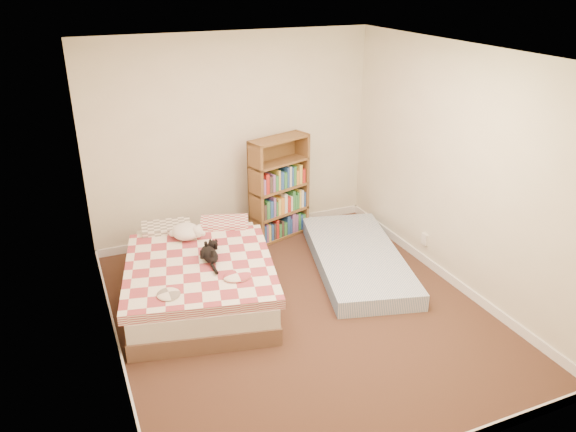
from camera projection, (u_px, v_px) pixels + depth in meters
name	position (u px, v px, depth m)	size (l,w,h in m)	color
room	(302.00, 201.00, 5.08)	(3.51, 4.01, 2.51)	#40281B
bed	(199.00, 275.00, 5.77)	(1.75, 2.20, 0.52)	brown
bookshelf	(279.00, 199.00, 7.00)	(0.86, 0.49, 1.30)	brown
floor_mattress	(357.00, 259.00, 6.41)	(0.92, 2.05, 0.18)	#6D8DB6
black_cat	(209.00, 253.00, 5.60)	(0.29, 0.58, 0.13)	black
white_dog	(187.00, 232.00, 6.01)	(0.34, 0.36, 0.16)	white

